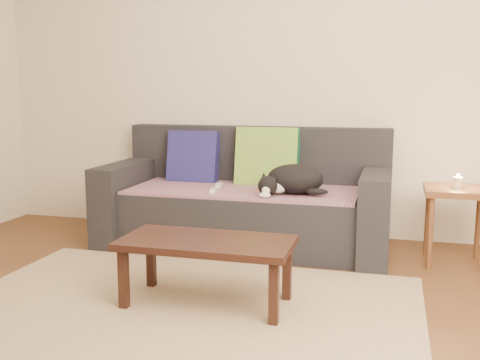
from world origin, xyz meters
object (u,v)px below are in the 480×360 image
Objects in this scene: sofa at (247,204)px; wii_remote_a at (213,191)px; cat at (293,180)px; coffee_table at (207,248)px; side_table at (457,201)px; wii_remote_b at (219,186)px.

sofa reaches higher than wii_remote_a.
cat reaches higher than coffee_table.
coffee_table is at bearing -110.13° from cat.
side_table is at bearing -94.13° from wii_remote_a.
coffee_table is (0.27, -0.95, -0.13)m from wii_remote_a.
cat is 3.21× the size of wii_remote_b.
wii_remote_b is at bearing -153.10° from sofa.
wii_remote_a is 0.21m from wii_remote_b.
coffee_table is at bearing -139.94° from side_table.
wii_remote_b is at bearing -3.57° from wii_remote_a.
cat is 0.52× the size of coffee_table.
sofa is 4.05× the size of side_table.
cat is 0.56m from wii_remote_a.
sofa is 2.28× the size of coffee_table.
cat is at bearing -175.07° from side_table.
side_table is at bearing -4.42° from sofa.
wii_remote_a is at bearing 105.97° from coffee_table.
wii_remote_a is at bearing -175.42° from cat.
side_table is 1.78m from coffee_table.
wii_remote_a is at bearing -118.36° from sofa.
sofa reaches higher than side_table.
coffee_table is (0.11, -1.26, 0.01)m from sofa.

